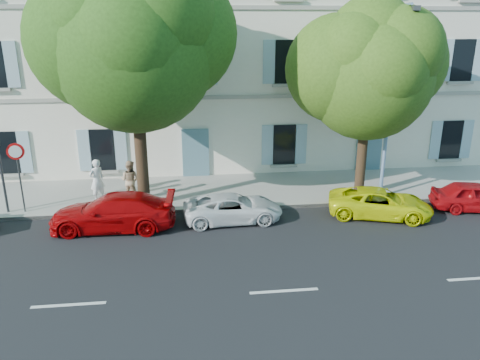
{
  "coord_description": "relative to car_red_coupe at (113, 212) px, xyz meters",
  "views": [
    {
      "loc": [
        -2.64,
        -15.5,
        7.3
      ],
      "look_at": [
        -0.57,
        2.0,
        1.4
      ],
      "focal_mm": 35.0,
      "sensor_mm": 36.0,
      "label": 1
    }
  ],
  "objects": [
    {
      "name": "pedestrian_b",
      "position": [
        0.38,
        2.66,
        0.34
      ],
      "size": [
        1.02,
        0.91,
        1.72
      ],
      "primitive_type": "imported",
      "rotation": [
        0.0,
        0.0,
        2.77
      ],
      "color": "tan",
      "rests_on": "sidewalk"
    },
    {
      "name": "ground",
      "position": [
        5.44,
        -1.01,
        -0.67
      ],
      "size": [
        90.0,
        90.0,
        0.0
      ],
      "primitive_type": "plane",
      "color": "black"
    },
    {
      "name": "building",
      "position": [
        5.44,
        9.19,
        5.33
      ],
      "size": [
        28.0,
        7.0,
        12.0
      ],
      "primitive_type": "cube",
      "color": "white",
      "rests_on": "ground"
    },
    {
      "name": "car_yellow_supercar",
      "position": [
        10.35,
        -0.01,
        -0.11
      ],
      "size": [
        4.39,
        2.95,
        1.12
      ],
      "primitive_type": "imported",
      "rotation": [
        0.0,
        0.0,
        1.27
      ],
      "color": "#DEE509",
      "rests_on": "ground"
    },
    {
      "name": "street_lamp",
      "position": [
        11.13,
        1.62,
        3.95
      ],
      "size": [
        0.39,
        1.69,
        7.88
      ],
      "color": "#7293BF",
      "rests_on": "sidewalk"
    },
    {
      "name": "kerb",
      "position": [
        5.44,
        1.27,
        -0.59
      ],
      "size": [
        36.0,
        0.16,
        0.16
      ],
      "primitive_type": "cube",
      "color": "#9E998E",
      "rests_on": "ground"
    },
    {
      "name": "tree_right",
      "position": [
        10.24,
        2.02,
        4.6
      ],
      "size": [
        5.18,
        5.18,
        7.97
      ],
      "color": "#3A2819",
      "rests_on": "sidewalk"
    },
    {
      "name": "car_red_coupe",
      "position": [
        0.0,
        0.0,
        0.0
      ],
      "size": [
        4.69,
        2.11,
        1.33
      ],
      "primitive_type": "imported",
      "rotation": [
        0.0,
        0.0,
        4.66
      ],
      "color": "#A40406",
      "rests_on": "ground"
    },
    {
      "name": "car_red_hatchback",
      "position": [
        14.51,
        0.12,
        -0.07
      ],
      "size": [
        3.73,
        2.12,
        1.2
      ],
      "primitive_type": "imported",
      "rotation": [
        0.0,
        0.0,
        1.36
      ],
      "color": "#AD0A0F",
      "rests_on": "ground"
    },
    {
      "name": "sidewalk",
      "position": [
        5.44,
        3.44,
        -0.59
      ],
      "size": [
        36.0,
        4.5,
        0.15
      ],
      "primitive_type": "cube",
      "color": "#A09E96",
      "rests_on": "ground"
    },
    {
      "name": "tree_left",
      "position": [
        0.99,
        1.9,
        5.7
      ],
      "size": [
        6.23,
        6.23,
        9.66
      ],
      "color": "#3A2819",
      "rests_on": "sidewalk"
    },
    {
      "name": "road_sign",
      "position": [
        -3.73,
        1.74,
        1.52
      ],
      "size": [
        0.65,
        0.16,
        2.83
      ],
      "color": "#383A3D",
      "rests_on": "sidewalk"
    },
    {
      "name": "pedestrian_a",
      "position": [
        -0.99,
        2.68,
        0.39
      ],
      "size": [
        0.79,
        0.76,
        1.82
      ],
      "primitive_type": "imported",
      "rotation": [
        0.0,
        0.0,
        3.85
      ],
      "color": "white",
      "rests_on": "sidewalk"
    },
    {
      "name": "car_white_coupe",
      "position": [
        4.51,
        0.22,
        -0.14
      ],
      "size": [
        3.9,
        1.93,
        1.06
      ],
      "primitive_type": "imported",
      "rotation": [
        0.0,
        0.0,
        1.61
      ],
      "color": "white",
      "rests_on": "ground"
    }
  ]
}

